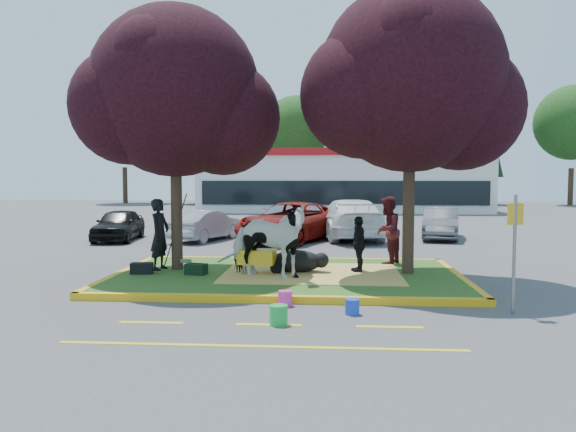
# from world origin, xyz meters

# --- Properties ---
(ground) EXTENTS (90.00, 90.00, 0.00)m
(ground) POSITION_xyz_m (0.00, 0.00, 0.00)
(ground) COLOR #424244
(ground) RESTS_ON ground
(median_island) EXTENTS (8.00, 5.00, 0.15)m
(median_island) POSITION_xyz_m (0.00, 0.00, 0.07)
(median_island) COLOR #264D18
(median_island) RESTS_ON ground
(curb_near) EXTENTS (8.30, 0.16, 0.15)m
(curb_near) POSITION_xyz_m (0.00, -2.58, 0.07)
(curb_near) COLOR gold
(curb_near) RESTS_ON ground
(curb_far) EXTENTS (8.30, 0.16, 0.15)m
(curb_far) POSITION_xyz_m (0.00, 2.58, 0.07)
(curb_far) COLOR gold
(curb_far) RESTS_ON ground
(curb_left) EXTENTS (0.16, 5.30, 0.15)m
(curb_left) POSITION_xyz_m (-4.08, 0.00, 0.07)
(curb_left) COLOR gold
(curb_left) RESTS_ON ground
(curb_right) EXTENTS (0.16, 5.30, 0.15)m
(curb_right) POSITION_xyz_m (4.08, 0.00, 0.07)
(curb_right) COLOR gold
(curb_right) RESTS_ON ground
(straw_bedding) EXTENTS (4.20, 3.00, 0.01)m
(straw_bedding) POSITION_xyz_m (0.60, 0.00, 0.15)
(straw_bedding) COLOR #D3B856
(straw_bedding) RESTS_ON median_island
(tree_purple_left) EXTENTS (5.06, 4.20, 6.51)m
(tree_purple_left) POSITION_xyz_m (-2.78, 0.38, 4.36)
(tree_purple_left) COLOR black
(tree_purple_left) RESTS_ON median_island
(tree_purple_right) EXTENTS (5.30, 4.40, 6.82)m
(tree_purple_right) POSITION_xyz_m (2.92, 0.18, 4.56)
(tree_purple_right) COLOR black
(tree_purple_right) RESTS_ON median_island
(fire_lane_stripe_a) EXTENTS (1.10, 0.12, 0.01)m
(fire_lane_stripe_a) POSITION_xyz_m (-2.00, -4.20, 0.00)
(fire_lane_stripe_a) COLOR yellow
(fire_lane_stripe_a) RESTS_ON ground
(fire_lane_stripe_b) EXTENTS (1.10, 0.12, 0.01)m
(fire_lane_stripe_b) POSITION_xyz_m (0.00, -4.20, 0.00)
(fire_lane_stripe_b) COLOR yellow
(fire_lane_stripe_b) RESTS_ON ground
(fire_lane_stripe_c) EXTENTS (1.10, 0.12, 0.01)m
(fire_lane_stripe_c) POSITION_xyz_m (2.00, -4.20, 0.00)
(fire_lane_stripe_c) COLOR yellow
(fire_lane_stripe_c) RESTS_ON ground
(fire_lane_long) EXTENTS (6.00, 0.10, 0.01)m
(fire_lane_long) POSITION_xyz_m (0.00, -5.40, 0.00)
(fire_lane_long) COLOR yellow
(fire_lane_long) RESTS_ON ground
(retail_building) EXTENTS (20.40, 8.40, 4.40)m
(retail_building) POSITION_xyz_m (2.00, 27.98, 2.25)
(retail_building) COLOR silver
(retail_building) RESTS_ON ground
(treeline) EXTENTS (46.58, 7.80, 14.63)m
(treeline) POSITION_xyz_m (1.23, 37.61, 7.73)
(treeline) COLOR black
(treeline) RESTS_ON ground
(cow) EXTENTS (2.22, 1.57, 1.71)m
(cow) POSITION_xyz_m (-0.40, -0.70, 1.01)
(cow) COLOR white
(cow) RESTS_ON median_island
(calf) EXTENTS (1.29, 0.80, 0.54)m
(calf) POSITION_xyz_m (0.22, 0.15, 0.42)
(calf) COLOR black
(calf) RESTS_ON median_island
(handler) EXTENTS (0.55, 0.72, 1.77)m
(handler) POSITION_xyz_m (-3.20, 0.29, 1.04)
(handler) COLOR black
(handler) RESTS_ON median_island
(visitor_a) EXTENTS (1.01, 1.09, 1.79)m
(visitor_a) POSITION_xyz_m (2.56, 1.65, 1.05)
(visitor_a) COLOR #4F161C
(visitor_a) RESTS_ON median_island
(visitor_b) EXTENTS (0.47, 0.84, 1.36)m
(visitor_b) POSITION_xyz_m (1.72, 0.29, 0.83)
(visitor_b) COLOR black
(visitor_b) RESTS_ON median_island
(wheelbarrow) EXTENTS (1.56, 0.61, 0.59)m
(wheelbarrow) POSITION_xyz_m (-0.70, -0.17, 0.55)
(wheelbarrow) COLOR black
(wheelbarrow) RESTS_ON median_island
(gear_bag_dark) EXTENTS (0.55, 0.35, 0.26)m
(gear_bag_dark) POSITION_xyz_m (-3.47, -0.34, 0.28)
(gear_bag_dark) COLOR black
(gear_bag_dark) RESTS_ON median_island
(gear_bag_green) EXTENTS (0.54, 0.41, 0.26)m
(gear_bag_green) POSITION_xyz_m (-2.14, -0.35, 0.28)
(gear_bag_green) COLOR black
(gear_bag_green) RESTS_ON median_island
(sign_post) EXTENTS (0.30, 0.10, 2.15)m
(sign_post) POSITION_xyz_m (4.30, -3.16, 1.30)
(sign_post) COLOR slate
(sign_post) RESTS_ON ground
(bucket_green) EXTENTS (0.40, 0.40, 0.33)m
(bucket_green) POSITION_xyz_m (0.16, -4.18, 0.17)
(bucket_green) COLOR green
(bucket_green) RESTS_ON ground
(bucket_pink) EXTENTS (0.32, 0.32, 0.29)m
(bucket_pink) POSITION_xyz_m (0.17, -2.81, 0.15)
(bucket_pink) COLOR #ED349D
(bucket_pink) RESTS_ON ground
(bucket_blue) EXTENTS (0.32, 0.32, 0.28)m
(bucket_blue) POSITION_xyz_m (1.42, -3.39, 0.14)
(bucket_blue) COLOR blue
(bucket_blue) RESTS_ON ground
(car_black) EXTENTS (1.78, 3.71, 1.22)m
(car_black) POSITION_xyz_m (-7.13, 7.81, 0.61)
(car_black) COLOR black
(car_black) RESTS_ON ground
(car_silver) EXTENTS (2.41, 3.81, 1.19)m
(car_silver) POSITION_xyz_m (-3.75, 8.08, 0.59)
(car_silver) COLOR #93959B
(car_silver) RESTS_ON ground
(car_red) EXTENTS (4.49, 5.89, 1.49)m
(car_red) POSITION_xyz_m (-0.43, 8.09, 0.74)
(car_red) COLOR maroon
(car_red) RESTS_ON ground
(car_white) EXTENTS (2.96, 5.69, 1.58)m
(car_white) POSITION_xyz_m (1.83, 9.09, 0.79)
(car_white) COLOR white
(car_white) RESTS_ON ground
(car_grey) EXTENTS (2.05, 3.97, 1.25)m
(car_grey) POSITION_xyz_m (5.46, 9.28, 0.62)
(car_grey) COLOR #53555A
(car_grey) RESTS_ON ground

